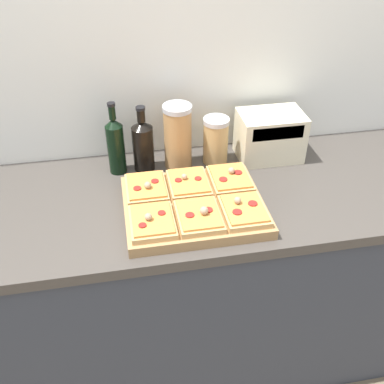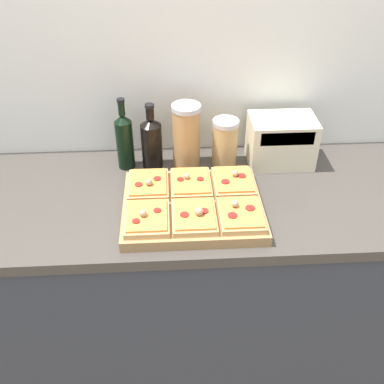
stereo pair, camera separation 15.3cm
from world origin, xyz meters
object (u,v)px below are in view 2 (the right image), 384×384
Objects in this scene: cutting_board at (193,206)px; grain_jar_short at (225,142)px; wine_bottle at (152,142)px; toaster_oven at (281,141)px; grain_jar_tall at (186,136)px; olive_oil_bottle at (125,140)px.

cutting_board is 2.48× the size of grain_jar_short.
toaster_oven is (0.50, -0.00, -0.01)m from wine_bottle.
grain_jar_tall is 1.35× the size of grain_jar_short.
grain_jar_tall is at bearing 0.00° from olive_oil_bottle.
grain_jar_short is (0.15, 0.00, -0.03)m from grain_jar_tall.
cutting_board is at bearing -88.86° from grain_jar_tall.
cutting_board is 0.34m from wine_bottle.
wine_bottle reaches higher than grain_jar_tall.
grain_jar_short is at bearing 0.00° from grain_jar_tall.
olive_oil_bottle is 1.12× the size of grain_jar_tall.
toaster_oven is at bearing -0.10° from wine_bottle.
olive_oil_bottle is 1.51× the size of grain_jar_short.
grain_jar_short and toaster_oven have the same top height.
toaster_oven is at bearing -0.08° from olive_oil_bottle.
wine_bottle is at bearing 180.00° from grain_jar_tall.
toaster_oven is (0.36, 0.30, 0.08)m from cutting_board.
grain_jar_short reaches higher than cutting_board.
grain_jar_short is (0.38, 0.00, -0.02)m from olive_oil_bottle.
grain_jar_short is at bearing -0.00° from wine_bottle.
cutting_board is 0.32m from grain_jar_tall.
grain_jar_short is 0.69× the size of toaster_oven.
grain_jar_tall is at bearing 180.00° from grain_jar_short.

